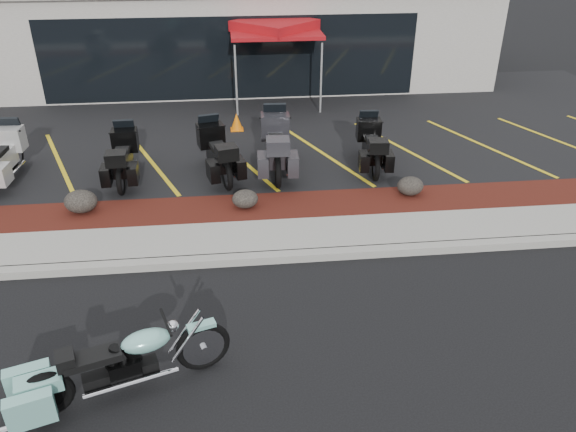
{
  "coord_description": "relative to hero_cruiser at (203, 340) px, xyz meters",
  "views": [
    {
      "loc": [
        -0.13,
        -7.77,
        5.7
      ],
      "look_at": [
        0.83,
        1.2,
        0.76
      ],
      "focal_mm": 35.0,
      "sensor_mm": 36.0,
      "label": 1
    }
  ],
  "objects": [
    {
      "name": "touring_black_mid",
      "position": [
        0.01,
        6.98,
        0.28
      ],
      "size": [
        1.34,
        2.33,
        1.27
      ],
      "primitive_type": null,
      "rotation": [
        0.0,
        0.0,
        1.82
      ],
      "color": "black",
      "rests_on": "upper_lot"
    },
    {
      "name": "boulder_left",
      "position": [
        -2.63,
        4.69,
        -0.11
      ],
      "size": [
        0.67,
        0.56,
        0.48
      ],
      "primitive_type": "ellipsoid",
      "color": "black",
      "rests_on": "mulch_bed"
    },
    {
      "name": "traffic_cone",
      "position": [
        0.71,
        9.35,
        -0.11
      ],
      "size": [
        0.37,
        0.37,
        0.49
      ],
      "primitive_type": "cone",
      "rotation": [
        0.0,
        0.0,
        0.07
      ],
      "color": "orange",
      "rests_on": "upper_lot"
    },
    {
      "name": "popup_canopy",
      "position": [
        2.05,
        11.94,
        1.96
      ],
      "size": [
        3.35,
        3.35,
        2.56
      ],
      "rotation": [
        0.0,
        0.0,
        -0.25
      ],
      "color": "silver",
      "rests_on": "upper_lot"
    },
    {
      "name": "curb",
      "position": [
        0.67,
        2.65,
        -0.43
      ],
      "size": [
        24.0,
        0.25,
        0.15
      ],
      "primitive_type": "cube",
      "color": "gray",
      "rests_on": "ground"
    },
    {
      "name": "ground",
      "position": [
        0.67,
        1.75,
        -0.51
      ],
      "size": [
        90.0,
        90.0,
        0.0
      ],
      "primitive_type": "plane",
      "color": "black",
      "rests_on": "ground"
    },
    {
      "name": "dealership_building",
      "position": [
        0.67,
        16.22,
        1.5
      ],
      "size": [
        18.0,
        8.16,
        4.0
      ],
      "color": "#A09990",
      "rests_on": "ground"
    },
    {
      "name": "touring_grey",
      "position": [
        1.63,
        7.21,
        0.35
      ],
      "size": [
        1.05,
        2.48,
        1.42
      ],
      "primitive_type": null,
      "rotation": [
        0.0,
        0.0,
        1.52
      ],
      "color": "#29282D",
      "rests_on": "upper_lot"
    },
    {
      "name": "touring_black_rear",
      "position": [
        3.96,
        7.08,
        0.24
      ],
      "size": [
        0.97,
        2.13,
        1.2
      ],
      "primitive_type": null,
      "rotation": [
        0.0,
        0.0,
        1.48
      ],
      "color": "black",
      "rests_on": "upper_lot"
    },
    {
      "name": "sidewalk",
      "position": [
        0.67,
        3.35,
        -0.43
      ],
      "size": [
        24.0,
        1.2,
        0.15
      ],
      "primitive_type": "cube",
      "color": "gray",
      "rests_on": "ground"
    },
    {
      "name": "upper_lot",
      "position": [
        0.67,
        9.95,
        -0.43
      ],
      "size": [
        26.0,
        9.6,
        0.15
      ],
      "primitive_type": "cube",
      "color": "black",
      "rests_on": "ground"
    },
    {
      "name": "boulder_right",
      "position": [
        4.39,
        4.75,
        -0.14
      ],
      "size": [
        0.58,
        0.49,
        0.41
      ],
      "primitive_type": "ellipsoid",
      "color": "black",
      "rests_on": "mulch_bed"
    },
    {
      "name": "touring_black_front",
      "position": [
        -1.98,
        6.97,
        0.25
      ],
      "size": [
        0.87,
        2.12,
        1.22
      ],
      "primitive_type": null,
      "rotation": [
        0.0,
        0.0,
        1.6
      ],
      "color": "black",
      "rests_on": "upper_lot"
    },
    {
      "name": "mulch_bed",
      "position": [
        0.67,
        4.55,
        -0.43
      ],
      "size": [
        24.0,
        1.2,
        0.16
      ],
      "primitive_type": "cube",
      "color": "#3B120D",
      "rests_on": "ground"
    },
    {
      "name": "touring_white",
      "position": [
        -4.67,
        7.25,
        0.28
      ],
      "size": [
        0.93,
        2.22,
        1.27
      ],
      "primitive_type": null,
      "rotation": [
        0.0,
        0.0,
        1.53
      ],
      "color": "#BABAB6",
      "rests_on": "upper_lot"
    },
    {
      "name": "hero_cruiser",
      "position": [
        0.0,
        0.0,
        0.0
      ],
      "size": [
        2.98,
        1.59,
        1.02
      ],
      "primitive_type": null,
      "rotation": [
        0.0,
        0.0,
        0.31
      ],
      "color": "#7EC5B9",
      "rests_on": "ground"
    },
    {
      "name": "boulder_mid",
      "position": [
        0.76,
        4.53,
        -0.15
      ],
      "size": [
        0.55,
        0.46,
        0.39
      ],
      "primitive_type": "ellipsoid",
      "color": "black",
      "rests_on": "mulch_bed"
    }
  ]
}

